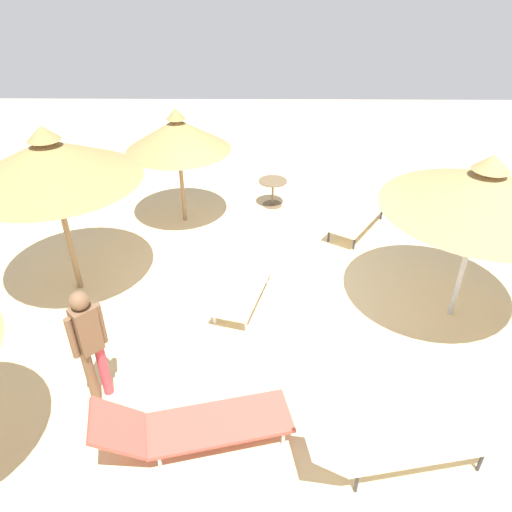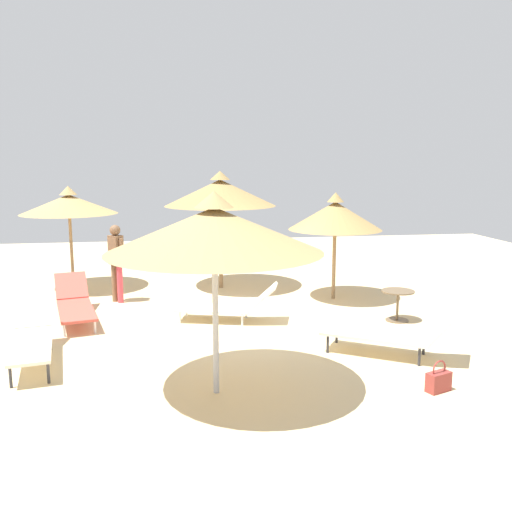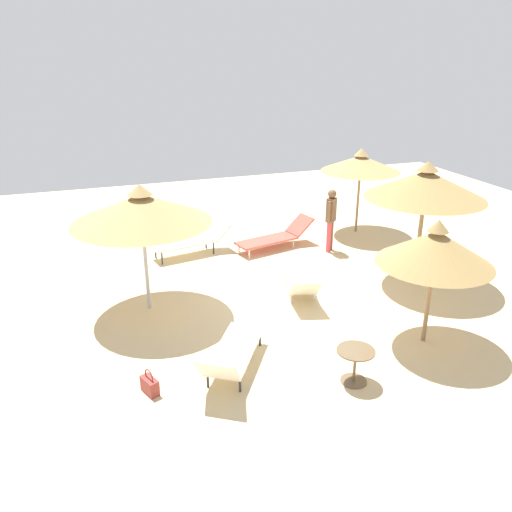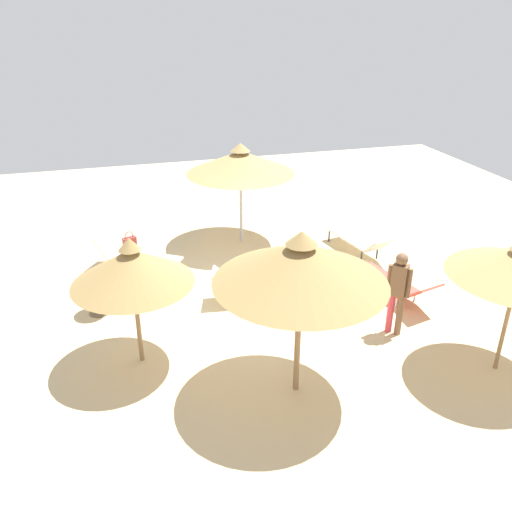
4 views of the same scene
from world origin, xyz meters
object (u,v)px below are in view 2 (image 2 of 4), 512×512
(parasol_umbrella_far_right, at_px, (335,216))
(parasol_umbrella_near_right, at_px, (220,193))
(lounge_chair_front, at_px, (392,333))
(lounge_chair_back, at_px, (75,303))
(handbag, at_px, (439,381))
(person_standing_edge, at_px, (116,258))
(parasol_umbrella_edge, at_px, (69,204))
(side_table_round, at_px, (398,300))
(lounge_chair_center, at_px, (229,305))
(lounge_chair_near_left, at_px, (32,337))
(parasol_umbrella_far_left, at_px, (214,230))

(parasol_umbrella_far_right, distance_m, parasol_umbrella_near_right, 2.96)
(lounge_chair_front, bearing_deg, lounge_chair_back, -28.58)
(lounge_chair_front, xyz_separation_m, handbag, (-0.08, 1.43, -0.23))
(parasol_umbrella_far_right, bearing_deg, parasol_umbrella_near_right, -31.98)
(person_standing_edge, bearing_deg, lounge_chair_back, 61.32)
(parasol_umbrella_edge, height_order, handbag, parasol_umbrella_edge)
(side_table_round, bearing_deg, lounge_chair_center, -8.46)
(lounge_chair_front, height_order, lounge_chair_near_left, lounge_chair_front)
(parasol_umbrella_edge, bearing_deg, lounge_chair_center, 135.85)
(parasol_umbrella_edge, xyz_separation_m, lounge_chair_back, (-0.50, 2.86, -1.78))
(parasol_umbrella_near_right, bearing_deg, person_standing_edge, 23.77)
(lounge_chair_front, relative_size, lounge_chair_near_left, 0.95)
(parasol_umbrella_far_right, xyz_separation_m, lounge_chair_center, (2.61, 1.45, -1.61))
(parasol_umbrella_near_right, bearing_deg, lounge_chair_front, 113.05)
(parasol_umbrella_edge, xyz_separation_m, person_standing_edge, (-1.23, 1.54, -1.10))
(lounge_chair_center, bearing_deg, lounge_chair_back, -10.91)
(parasol_umbrella_far_right, xyz_separation_m, side_table_round, (-0.73, 1.94, -1.52))
(lounge_chair_back, bearing_deg, lounge_chair_near_left, 83.43)
(parasol_umbrella_near_right, bearing_deg, parasol_umbrella_far_right, 148.02)
(parasol_umbrella_edge, bearing_deg, person_standing_edge, 128.51)
(lounge_chair_back, bearing_deg, handbag, 141.54)
(parasol_umbrella_far_right, relative_size, parasol_umbrella_near_right, 0.84)
(lounge_chair_front, height_order, person_standing_edge, person_standing_edge)
(lounge_chair_front, relative_size, lounge_chair_center, 1.03)
(person_standing_edge, bearing_deg, handbag, 130.12)
(lounge_chair_center, relative_size, side_table_round, 3.24)
(parasol_umbrella_near_right, height_order, lounge_chair_near_left, parasol_umbrella_near_right)
(lounge_chair_back, bearing_deg, side_table_round, 170.37)
(parasol_umbrella_near_right, height_order, person_standing_edge, parasol_umbrella_near_right)
(parasol_umbrella_near_right, distance_m, lounge_chair_back, 4.49)
(lounge_chair_center, xyz_separation_m, lounge_chair_back, (3.05, -0.59, 0.02))
(lounge_chair_center, relative_size, person_standing_edge, 1.19)
(lounge_chair_center, bearing_deg, parasol_umbrella_far_left, 80.92)
(parasol_umbrella_far_left, bearing_deg, lounge_chair_near_left, -30.32)
(parasol_umbrella_near_right, bearing_deg, handbag, 109.19)
(parasol_umbrella_edge, relative_size, lounge_chair_back, 1.06)
(parasol_umbrella_far_right, height_order, lounge_chair_back, parasol_umbrella_far_right)
(lounge_chair_center, bearing_deg, parasol_umbrella_far_right, -151.00)
(parasol_umbrella_edge, height_order, lounge_chair_center, parasol_umbrella_edge)
(handbag, distance_m, side_table_round, 3.44)
(lounge_chair_center, bearing_deg, lounge_chair_near_left, 27.80)
(person_standing_edge, bearing_deg, lounge_chair_center, 140.65)
(lounge_chair_near_left, relative_size, lounge_chair_center, 1.08)
(parasol_umbrella_far_left, relative_size, person_standing_edge, 1.64)
(lounge_chair_front, relative_size, lounge_chair_back, 0.89)
(handbag, bearing_deg, parasol_umbrella_far_left, -8.35)
(parasol_umbrella_edge, relative_size, lounge_chair_near_left, 1.13)
(parasol_umbrella_far_right, xyz_separation_m, person_standing_edge, (4.94, -0.46, -0.92))
(parasol_umbrella_far_left, bearing_deg, person_standing_edge, -71.31)
(lounge_chair_near_left, xyz_separation_m, side_table_round, (-6.67, -1.26, 0.02))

